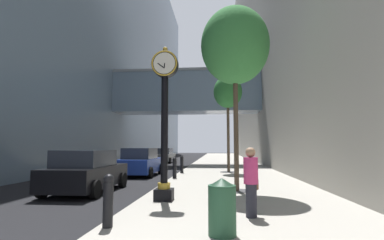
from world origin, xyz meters
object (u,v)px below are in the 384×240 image
(car_black_far, at_px, (87,172))
(car_blue_mid, at_px, (141,162))
(street_clock, at_px, (165,114))
(trash_bin, at_px, (222,206))
(street_tree_near, at_px, (235,46))
(pedestrian_walking, at_px, (251,180))
(bollard_fourth, at_px, (175,167))
(bollard_nearest, at_px, (108,199))
(bollard_third, at_px, (164,173))
(car_grey_near, at_px, (164,156))
(bollard_fifth, at_px, (182,164))
(street_tree_mid_near, at_px, (228,93))

(car_black_far, bearing_deg, car_blue_mid, 86.39)
(street_clock, xyz_separation_m, trash_bin, (1.73, -3.43, -2.11))
(street_tree_near, relative_size, pedestrian_walking, 4.33)
(bollard_fourth, bearing_deg, car_blue_mid, 135.10)
(bollard_nearest, bearing_deg, pedestrian_walking, 20.39)
(bollard_fourth, bearing_deg, bollard_third, -90.00)
(bollard_third, bearing_deg, pedestrian_walking, -59.39)
(bollard_fourth, bearing_deg, car_grey_near, 102.22)
(street_clock, xyz_separation_m, street_tree_near, (2.34, 2.06, 2.84))
(bollard_nearest, height_order, bollard_third, same)
(trash_bin, distance_m, car_blue_mid, 13.08)
(bollard_fifth, bearing_deg, bollard_third, -90.00)
(bollard_fifth, height_order, street_tree_near, street_tree_near)
(bollard_nearest, xyz_separation_m, car_black_far, (-2.88, 5.27, 0.10))
(bollard_fourth, bearing_deg, street_tree_mid_near, 53.05)
(street_tree_near, height_order, car_black_far, street_tree_near)
(street_tree_mid_near, bearing_deg, pedestrian_walking, -89.60)
(bollard_nearest, relative_size, pedestrian_walking, 0.66)
(bollard_nearest, height_order, car_blue_mid, car_blue_mid)
(street_clock, xyz_separation_m, car_black_far, (-3.48, 2.20, -1.99))
(car_grey_near, height_order, car_black_far, car_black_far)
(bollard_nearest, xyz_separation_m, bollard_fifth, (0.00, 12.47, 0.00))
(bollard_fifth, xyz_separation_m, car_black_far, (-2.88, -7.21, 0.10))
(bollard_fourth, xyz_separation_m, car_blue_mid, (-2.47, 2.46, 0.11))
(street_tree_near, xyz_separation_m, car_grey_near, (-6.57, 20.99, -4.85))
(street_clock, relative_size, street_tree_near, 0.69)
(bollard_fourth, distance_m, street_tree_near, 7.13)
(street_clock, distance_m, bollard_fifth, 9.65)
(street_clock, bearing_deg, car_blue_mid, 109.31)
(bollard_nearest, distance_m, street_tree_near, 7.70)
(street_tree_mid_near, distance_m, pedestrian_walking, 12.89)
(pedestrian_walking, bearing_deg, street_tree_near, 91.21)
(trash_bin, bearing_deg, bollard_fifth, 100.26)
(street_tree_near, relative_size, car_black_far, 1.65)
(car_blue_mid, bearing_deg, bollard_fifth, 14.98)
(street_tree_near, height_order, pedestrian_walking, street_tree_near)
(car_black_far, bearing_deg, bollard_fourth, 54.83)
(street_tree_near, xyz_separation_m, car_black_far, (-5.82, 0.14, -4.83))
(street_clock, height_order, street_tree_mid_near, street_tree_mid_near)
(car_black_far, bearing_deg, street_tree_mid_near, 53.95)
(street_tree_mid_near, xyz_separation_m, car_grey_near, (-6.57, 12.86, -4.53))
(car_grey_near, bearing_deg, car_blue_mid, -85.35)
(bollard_nearest, relative_size, bollard_third, 1.00)
(street_tree_mid_near, distance_m, car_black_far, 10.87)
(bollard_nearest, height_order, car_grey_near, car_grey_near)
(bollard_fifth, relative_size, trash_bin, 1.02)
(bollard_third, xyz_separation_m, bollard_fourth, (0.00, 3.12, 0.00))
(street_tree_near, distance_m, trash_bin, 7.42)
(trash_bin, distance_m, car_grey_near, 27.14)
(bollard_third, bearing_deg, car_black_far, -161.41)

